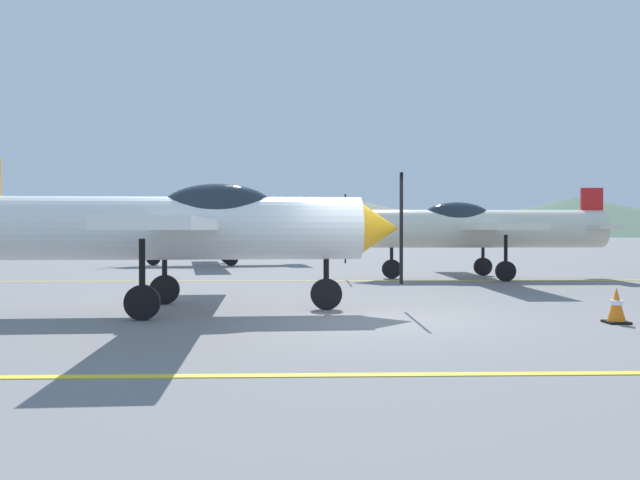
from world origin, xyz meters
name	(u,v)px	position (x,y,z in m)	size (l,w,h in m)	color
ground_plane	(376,318)	(0.00, 0.00, 0.00)	(400.00, 400.00, 0.00)	slate
apron_line_near	(424,375)	(0.00, -4.37, 0.01)	(80.00, 0.16, 0.01)	yellow
apron_line_far	(344,281)	(0.00, 8.12, 0.01)	(80.00, 0.16, 0.01)	yellow
airplane_near	(183,226)	(-3.52, 1.08, 1.61)	(8.29, 9.55, 2.86)	white
airplane_mid	(477,227)	(4.25, 9.05, 1.61)	(8.23, 9.51, 2.86)	silver
airplane_far	(217,228)	(-5.00, 17.36, 1.61)	(8.37, 9.56, 2.86)	white
traffic_cone_side	(616,306)	(3.88, -0.71, 0.29)	(0.36, 0.36, 0.59)	black
hill_left	(23,221)	(-69.23, 148.89, 3.61)	(56.21, 56.21, 7.22)	#4C6651
hill_centerleft	(344,217)	(7.34, 118.33, 4.02)	(69.00, 69.00, 8.05)	slate
hill_centerright	(576,216)	(70.68, 155.20, 5.05)	(86.34, 86.34, 10.11)	#4C6651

